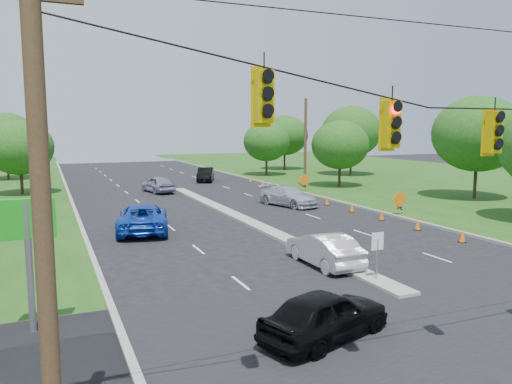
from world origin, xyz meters
name	(u,v)px	position (x,y,z in m)	size (l,w,h in m)	color
ground	(503,342)	(0.00, 0.00, 0.00)	(160.00, 160.00, 0.00)	black
cross_street	(503,342)	(0.00, 0.00, 0.00)	(160.00, 14.00, 0.02)	black
curb_left	(74,209)	(-10.10, 30.00, 0.00)	(0.25, 110.00, 0.16)	gray
curb_right	(308,195)	(10.10, 30.00, 0.00)	(0.25, 110.00, 0.16)	gray
median	(240,219)	(0.00, 21.00, 0.00)	(1.00, 34.00, 0.18)	gray
median_sign	(377,247)	(0.00, 6.00, 1.46)	(0.55, 0.06, 2.05)	gray
utility_pole_far_left	(36,150)	(-12.50, 30.00, 4.50)	(0.28, 0.28, 9.00)	#422D1C
utility_pole_far_right	(305,143)	(12.50, 35.00, 4.50)	(0.28, 0.28, 9.00)	#422D1C
cone_2	(462,236)	(8.53, 10.00, 0.35)	(0.32, 0.32, 0.70)	orange
cone_3	(418,224)	(8.53, 13.50, 0.35)	(0.32, 0.32, 0.70)	orange
cone_4	(382,215)	(8.53, 17.00, 0.35)	(0.32, 0.32, 0.70)	orange
cone_5	(352,207)	(8.53, 20.50, 0.35)	(0.32, 0.32, 0.70)	orange
cone_6	(327,201)	(8.53, 24.00, 0.35)	(0.32, 0.32, 0.70)	orange
cone_7	(312,195)	(9.13, 27.50, 0.35)	(0.32, 0.32, 0.70)	orange
cone_8	(293,190)	(9.13, 31.00, 0.35)	(0.32, 0.32, 0.70)	orange
cone_9	(277,186)	(9.13, 34.50, 0.35)	(0.32, 0.32, 0.70)	orange
cone_10	(263,182)	(9.13, 38.00, 0.35)	(0.32, 0.32, 0.70)	orange
cone_11	(250,179)	(9.13, 41.50, 0.35)	(0.32, 0.32, 0.70)	orange
work_sign_1	(400,200)	(10.80, 18.00, 1.09)	(1.27, 0.58, 1.37)	black
work_sign_2	(304,180)	(10.80, 32.00, 1.09)	(1.27, 0.58, 1.37)	black
tree_5	(20,147)	(-14.00, 40.00, 4.34)	(5.88, 5.88, 6.86)	black
tree_6	(6,137)	(-16.00, 55.00, 4.96)	(6.72, 6.72, 7.84)	black
tree_8	(478,134)	(22.00, 22.00, 5.58)	(7.56, 7.56, 8.82)	black
tree_9	(340,145)	(16.00, 34.00, 4.34)	(5.88, 5.88, 6.86)	black
tree_10	(351,132)	(24.00, 44.00, 5.58)	(7.56, 7.56, 8.82)	black
tree_11	(285,135)	(20.00, 55.00, 4.96)	(6.72, 6.72, 7.84)	black
tree_12	(267,141)	(14.00, 48.00, 4.34)	(5.88, 5.88, 6.86)	black
black_sedan	(325,315)	(-4.62, 2.19, 0.75)	(1.76, 4.38, 1.49)	black
white_sedan	(324,249)	(-0.62, 9.05, 0.74)	(1.58, 4.52, 1.49)	#B6B0B2
blue_pickup	(143,218)	(-6.77, 19.47, 0.84)	(2.80, 6.07, 1.69)	#113CB2
silver_car_far	(288,196)	(5.54, 24.89, 0.76)	(2.14, 5.27, 1.53)	#A6ACBA
silver_car_oncoming	(158,184)	(-2.22, 36.85, 0.79)	(1.87, 4.66, 1.59)	gray
dark_car_receding	(206,174)	(4.80, 44.42, 0.79)	(1.67, 4.78, 1.58)	black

